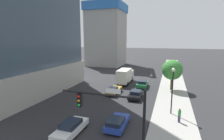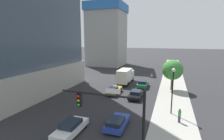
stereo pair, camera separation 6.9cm
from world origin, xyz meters
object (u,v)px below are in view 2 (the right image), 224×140
object	(u,v)px
car_green	(143,84)
car_blue	(117,122)
street_tree	(172,70)
box_truck	(125,76)
pedestrian_green_shirt	(179,115)
car_white	(71,128)
street_lamp	(173,85)
construction_building	(107,32)
car_gold	(114,90)
car_black	(136,94)
traffic_light_pole	(114,113)

from	to	relation	value
car_green	car_blue	world-z (taller)	car_green
street_tree	box_truck	size ratio (longest dim) A/B	0.80
car_green	pedestrian_green_shirt	world-z (taller)	pedestrian_green_shirt
car_white	pedestrian_green_shirt	size ratio (longest dim) A/B	2.80
car_green	car_white	world-z (taller)	car_green
pedestrian_green_shirt	street_lamp	bearing A→B (deg)	111.80
street_tree	pedestrian_green_shirt	distance (m)	14.30
construction_building	car_gold	distance (m)	39.09
car_black	pedestrian_green_shirt	bearing A→B (deg)	-47.55
car_black	car_gold	bearing A→B (deg)	166.77
street_tree	car_blue	distance (m)	18.56
car_gold	box_truck	bearing A→B (deg)	90.00
street_tree	car_blue	xyz separation A→B (m)	(-5.66, -17.34, -3.43)
traffic_light_pole	car_black	world-z (taller)	traffic_light_pole
street_tree	pedestrian_green_shirt	xyz separation A→B (m)	(0.95, -13.93, -3.08)
car_blue	pedestrian_green_shirt	world-z (taller)	pedestrian_green_shirt
car_black	box_truck	world-z (taller)	box_truck
car_green	car_white	size ratio (longest dim) A/B	0.95
car_green	box_truck	distance (m)	4.71
street_tree	car_green	xyz separation A→B (m)	(-5.66, 0.54, -3.33)
car_black	pedestrian_green_shirt	xyz separation A→B (m)	(6.61, -7.23, 0.33)
traffic_light_pole	pedestrian_green_shirt	world-z (taller)	traffic_light_pole
pedestrian_green_shirt	box_truck	bearing A→B (deg)	123.61
construction_building	street_tree	size ratio (longest dim) A/B	5.40
car_blue	pedestrian_green_shirt	size ratio (longest dim) A/B	2.54
pedestrian_green_shirt	construction_building	bearing A→B (deg)	120.58
car_gold	car_blue	xyz separation A→B (m)	(4.21, -11.62, -0.03)
street_tree	car_black	world-z (taller)	street_tree
construction_building	street_tree	xyz separation A→B (m)	(24.17, -28.57, -8.77)
car_black	construction_building	bearing A→B (deg)	117.68
car_white	pedestrian_green_shirt	distance (m)	12.48
street_tree	car_white	xyz separation A→B (m)	(-9.87, -20.14, -3.38)
car_green	car_black	size ratio (longest dim) A/B	1.04
car_green	box_truck	bearing A→B (deg)	156.83
street_lamp	pedestrian_green_shirt	bearing A→B (deg)	-68.20
car_white	box_truck	bearing A→B (deg)	90.00
car_white	street_tree	bearing A→B (deg)	63.88
construction_building	pedestrian_green_shirt	xyz separation A→B (m)	(25.11, -42.50, -11.84)
construction_building	car_blue	size ratio (longest dim) A/B	7.47
car_black	street_tree	bearing A→B (deg)	49.84
car_blue	car_black	xyz separation A→B (m)	(0.00, 10.63, 0.02)
construction_building	traffic_light_pole	bearing A→B (deg)	-68.85
street_lamp	box_truck	bearing A→B (deg)	125.30
car_black	car_white	bearing A→B (deg)	-107.41
car_gold	car_blue	bearing A→B (deg)	-70.08
box_truck	construction_building	bearing A→B (deg)	118.59
car_white	car_blue	bearing A→B (deg)	33.60
car_blue	pedestrian_green_shirt	xyz separation A→B (m)	(6.61, 3.40, 0.35)
box_truck	pedestrian_green_shirt	distance (m)	19.57
car_black	pedestrian_green_shirt	size ratio (longest dim) A/B	2.55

